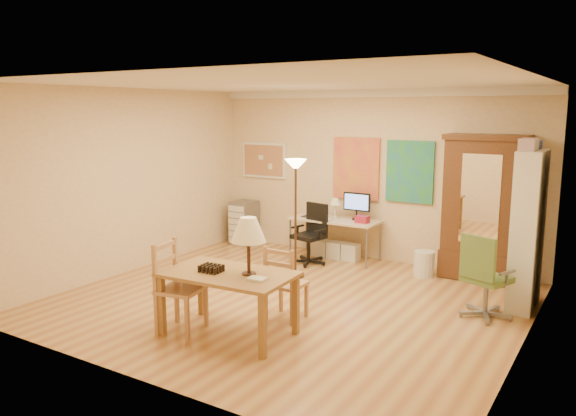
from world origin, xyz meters
The scene contains 16 objects.
floor centered at (0.00, 0.00, 0.00)m, with size 5.50×5.50×0.00m, color #9F6538.
crown_molding centered at (0.00, 2.46, 2.64)m, with size 5.50×0.08×0.12m, color white.
corkboard centered at (-2.05, 2.47, 1.50)m, with size 0.90×0.04×0.62m, color tan.
art_panel_left centered at (-0.25, 2.47, 1.45)m, with size 0.80×0.04×1.00m, color gold.
art_panel_right centered at (0.65, 2.47, 1.45)m, with size 0.75×0.04×0.95m, color teal.
dining_table centered at (0.09, -1.23, 0.82)m, with size 1.43×0.91×1.30m.
ladder_chair_back centered at (0.29, -0.56, 0.41)m, with size 0.41×0.39×0.87m.
ladder_chair_left centered at (-0.52, -1.44, 0.46)m, with size 0.52×0.53×0.99m.
torchiere_lamp centered at (-0.47, 0.94, 1.37)m, with size 0.31×0.31×1.71m.
computer_desk centered at (-0.42, 2.15, 0.40)m, with size 1.44×0.63×1.09m.
office_chair_black centered at (-0.65, 1.69, 0.25)m, with size 0.58×0.58×0.94m.
office_chair_green centered at (2.22, 0.71, 0.27)m, with size 0.61×0.61×0.99m.
drawer_cart centered at (-2.33, 2.23, 0.38)m, with size 0.38×0.46×0.77m.
armoire centered at (1.82, 2.24, 0.89)m, with size 1.12×0.53×2.06m.
bookshelf centered at (2.55, 1.32, 0.96)m, with size 0.29×0.77×1.92m.
wastebin centered at (1.10, 1.94, 0.19)m, with size 0.30×0.30×0.37m, color silver.
Camera 1 is at (3.56, -5.78, 2.39)m, focal length 35.00 mm.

